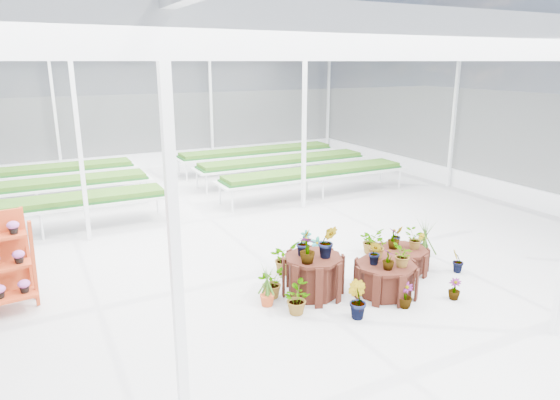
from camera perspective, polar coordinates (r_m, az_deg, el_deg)
name	(u,v)px	position (r m, az deg, el deg)	size (l,w,h in m)	color
ground_plane	(273,277)	(10.17, -0.83, -8.79)	(24.00, 24.00, 0.00)	gray
greenhouse_shell	(272,168)	(9.47, -0.88, 3.72)	(18.00, 24.00, 4.50)	white
steel_frame	(272,168)	(9.47, -0.88, 3.72)	(18.00, 24.00, 4.50)	silver
nursery_benches	(173,182)	(16.47, -12.08, 1.99)	(16.00, 7.00, 0.84)	silver
plinth_tall	(313,276)	(9.33, 3.82, -8.61)	(1.11, 1.11, 0.76)	#36150D
plinth_mid	(385,279)	(9.56, 11.95, -8.81)	(1.15, 1.15, 0.61)	#36150D
plinth_low	(402,260)	(10.68, 13.77, -6.65)	(1.06, 1.06, 0.48)	#36150D
nursery_plants	(346,259)	(9.80, 7.51, -6.74)	(4.58, 2.98, 1.38)	#2C5216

